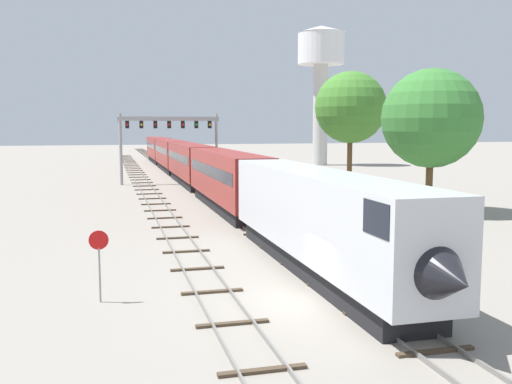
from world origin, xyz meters
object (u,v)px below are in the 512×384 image
object	(u,v)px
signal_gantry	(169,132)
trackside_tree_mid	(351,108)
trackside_tree_left	(431,119)
passenger_train	(189,162)
water_tower	(321,60)
stop_sign	(99,256)

from	to	relation	value
signal_gantry	trackside_tree_mid	world-z (taller)	trackside_tree_mid
signal_gantry	trackside_tree_left	world-z (taller)	trackside_tree_left
trackside_tree_left	passenger_train	bearing A→B (deg)	118.97
signal_gantry	water_tower	world-z (taller)	water_tower
trackside_tree_left	trackside_tree_mid	world-z (taller)	trackside_tree_mid
stop_sign	passenger_train	bearing A→B (deg)	77.68
signal_gantry	trackside_tree_mid	bearing A→B (deg)	-31.07
stop_sign	trackside_tree_left	distance (m)	31.62
water_tower	passenger_train	bearing A→B (deg)	-134.43
passenger_train	trackside_tree_mid	distance (m)	20.28
stop_sign	trackside_tree_mid	size ratio (longest dim) A/B	0.22
signal_gantry	trackside_tree_left	bearing A→B (deg)	-58.43
signal_gantry	passenger_train	bearing A→B (deg)	-21.79
signal_gantry	trackside_tree_mid	distance (m)	21.82
stop_sign	trackside_tree_mid	xyz separation A→B (m)	(26.29, 35.53, 7.08)
stop_sign	trackside_tree_mid	bearing A→B (deg)	53.50
passenger_train	signal_gantry	distance (m)	4.36
passenger_train	trackside_tree_left	size ratio (longest dim) A/B	9.40
trackside_tree_left	signal_gantry	bearing A→B (deg)	121.57
signal_gantry	stop_sign	xyz separation A→B (m)	(-7.75, -46.70, -4.36)
signal_gantry	water_tower	bearing A→B (deg)	42.39
signal_gantry	trackside_tree_left	xyz separation A→B (m)	(17.68, -28.77, 1.29)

